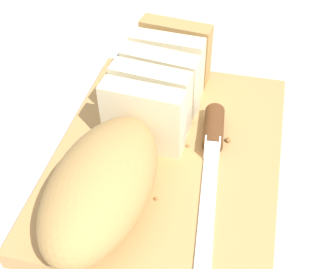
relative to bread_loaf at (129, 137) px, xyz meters
name	(u,v)px	position (x,y,z in m)	size (l,w,h in m)	color
ground_plane	(168,165)	(0.03, -0.04, -0.07)	(3.00, 3.00, 0.00)	beige
cutting_board	(168,159)	(0.03, -0.04, -0.06)	(0.36, 0.28, 0.02)	tan
bread_loaf	(129,137)	(0.00, 0.00, 0.00)	(0.38, 0.13, 0.09)	tan
bread_knife	(212,146)	(0.04, -0.09, -0.03)	(0.30, 0.06, 0.03)	silver
crumb_near_knife	(205,159)	(0.03, -0.09, -0.04)	(0.00, 0.00, 0.00)	#996633
crumb_near_loaf	(228,140)	(0.07, -0.11, -0.04)	(0.01, 0.01, 0.01)	#996633
crumb_stray_left	(188,146)	(0.04, -0.06, -0.04)	(0.00, 0.00, 0.00)	#996633
crumb_stray_right	(156,199)	(-0.05, -0.04, -0.04)	(0.00, 0.00, 0.00)	#996633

